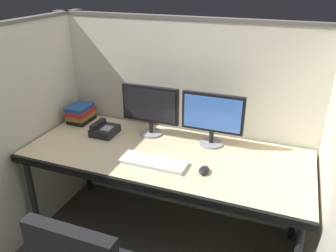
{
  "coord_description": "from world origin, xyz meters",
  "views": [
    {
      "loc": [
        0.72,
        -1.54,
        1.85
      ],
      "look_at": [
        0.0,
        0.35,
        0.92
      ],
      "focal_mm": 35.99,
      "sensor_mm": 36.0,
      "label": 1
    }
  ],
  "objects_px": {
    "book_stack": "(81,114)",
    "desk": "(165,160)",
    "computer_mouse": "(204,170)",
    "desk_phone": "(104,130)",
    "monitor_left": "(150,107)",
    "keyboard_main": "(154,162)",
    "monitor_right": "(212,116)"
  },
  "relations": [
    {
      "from": "keyboard_main",
      "to": "desk_phone",
      "type": "relative_size",
      "value": 2.26
    },
    {
      "from": "computer_mouse",
      "to": "monitor_left",
      "type": "bearing_deg",
      "value": 143.89
    },
    {
      "from": "book_stack",
      "to": "desk_phone",
      "type": "bearing_deg",
      "value": -24.74
    },
    {
      "from": "keyboard_main",
      "to": "computer_mouse",
      "type": "relative_size",
      "value": 4.48
    },
    {
      "from": "monitor_left",
      "to": "keyboard_main",
      "type": "distance_m",
      "value": 0.48
    },
    {
      "from": "desk",
      "to": "desk_phone",
      "type": "xyz_separation_m",
      "value": [
        -0.53,
        0.12,
        0.08
      ]
    },
    {
      "from": "monitor_right",
      "to": "monitor_left",
      "type": "bearing_deg",
      "value": -179.81
    },
    {
      "from": "desk",
      "to": "book_stack",
      "type": "height_order",
      "value": "book_stack"
    },
    {
      "from": "computer_mouse",
      "to": "desk_phone",
      "type": "height_order",
      "value": "desk_phone"
    },
    {
      "from": "book_stack",
      "to": "desk",
      "type": "bearing_deg",
      "value": -17.27
    },
    {
      "from": "keyboard_main",
      "to": "desk_phone",
      "type": "height_order",
      "value": "desk_phone"
    },
    {
      "from": "desk",
      "to": "computer_mouse",
      "type": "distance_m",
      "value": 0.34
    },
    {
      "from": "desk_phone",
      "to": "desk",
      "type": "bearing_deg",
      "value": -12.92
    },
    {
      "from": "desk",
      "to": "monitor_right",
      "type": "distance_m",
      "value": 0.44
    },
    {
      "from": "keyboard_main",
      "to": "desk",
      "type": "bearing_deg",
      "value": 81.0
    },
    {
      "from": "book_stack",
      "to": "desk_phone",
      "type": "height_order",
      "value": "book_stack"
    },
    {
      "from": "desk",
      "to": "desk_phone",
      "type": "bearing_deg",
      "value": 167.08
    },
    {
      "from": "desk",
      "to": "monitor_left",
      "type": "height_order",
      "value": "monitor_left"
    },
    {
      "from": "monitor_right",
      "to": "desk",
      "type": "bearing_deg",
      "value": -135.37
    },
    {
      "from": "desk",
      "to": "monitor_right",
      "type": "bearing_deg",
      "value": 44.63
    },
    {
      "from": "desk",
      "to": "computer_mouse",
      "type": "bearing_deg",
      "value": -22.45
    },
    {
      "from": "monitor_left",
      "to": "keyboard_main",
      "type": "height_order",
      "value": "monitor_left"
    },
    {
      "from": "computer_mouse",
      "to": "desk_phone",
      "type": "bearing_deg",
      "value": 163.49
    },
    {
      "from": "monitor_right",
      "to": "desk_phone",
      "type": "relative_size",
      "value": 2.26
    },
    {
      "from": "keyboard_main",
      "to": "desk_phone",
      "type": "xyz_separation_m",
      "value": [
        -0.51,
        0.26,
        0.02
      ]
    },
    {
      "from": "desk",
      "to": "desk_phone",
      "type": "height_order",
      "value": "desk_phone"
    },
    {
      "from": "monitor_left",
      "to": "book_stack",
      "type": "relative_size",
      "value": 1.91
    },
    {
      "from": "desk_phone",
      "to": "computer_mouse",
      "type": "bearing_deg",
      "value": -16.51
    },
    {
      "from": "book_stack",
      "to": "desk_phone",
      "type": "relative_size",
      "value": 1.19
    },
    {
      "from": "desk",
      "to": "monitor_right",
      "type": "relative_size",
      "value": 4.42
    },
    {
      "from": "desk",
      "to": "book_stack",
      "type": "bearing_deg",
      "value": 162.73
    },
    {
      "from": "desk",
      "to": "monitor_left",
      "type": "xyz_separation_m",
      "value": [
        -0.21,
        0.25,
        0.27
      ]
    }
  ]
}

